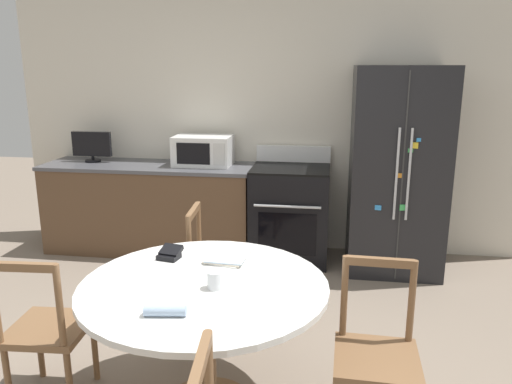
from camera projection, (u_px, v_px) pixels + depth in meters
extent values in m
cube|color=silver|center=(268.00, 122.00, 5.05)|extent=(5.20, 0.10, 2.60)
cube|color=brown|center=(151.00, 209.00, 5.09)|extent=(2.08, 0.62, 0.86)
cube|color=#4C4C51|center=(148.00, 166.00, 4.98)|extent=(2.11, 0.64, 0.03)
cube|color=black|center=(397.00, 170.00, 4.54)|extent=(0.83, 0.76, 1.86)
cube|color=#333333|center=(402.00, 180.00, 4.17)|extent=(0.01, 0.01, 1.79)
cylinder|color=silver|center=(397.00, 174.00, 4.15)|extent=(0.02, 0.02, 0.78)
cylinder|color=silver|center=(409.00, 175.00, 4.14)|extent=(0.02, 0.02, 0.78)
cube|color=orange|center=(400.00, 176.00, 4.16)|extent=(0.05, 0.01, 0.04)
cube|color=#3FB259|center=(403.00, 208.00, 4.22)|extent=(0.06, 0.02, 0.05)
cube|color=#3FB259|center=(411.00, 151.00, 4.10)|extent=(0.04, 0.01, 0.03)
cube|color=yellow|center=(414.00, 145.00, 4.09)|extent=(0.06, 0.02, 0.05)
cube|color=#338CD8|center=(378.00, 208.00, 4.26)|extent=(0.05, 0.02, 0.04)
cube|color=#338CD8|center=(419.00, 140.00, 4.07)|extent=(0.04, 0.02, 0.03)
cube|color=black|center=(290.00, 215.00, 4.85)|extent=(0.74, 0.64, 0.90)
cube|color=black|center=(287.00, 234.00, 4.56)|extent=(0.53, 0.01, 0.40)
cylinder|color=silver|center=(287.00, 207.00, 4.47)|extent=(0.61, 0.02, 0.02)
cube|color=black|center=(291.00, 168.00, 4.74)|extent=(0.74, 0.64, 0.02)
cube|color=white|center=(293.00, 154.00, 4.99)|extent=(0.74, 0.06, 0.16)
cube|color=white|center=(203.00, 150.00, 4.91)|extent=(0.56, 0.38, 0.29)
cube|color=black|center=(193.00, 154.00, 4.73)|extent=(0.32, 0.01, 0.20)
cube|color=silver|center=(219.00, 154.00, 4.70)|extent=(0.11, 0.01, 0.21)
cylinder|color=black|center=(93.00, 161.00, 5.11)|extent=(0.16, 0.16, 0.02)
cylinder|color=black|center=(93.00, 158.00, 5.10)|extent=(0.03, 0.03, 0.04)
cube|color=black|center=(92.00, 144.00, 5.07)|extent=(0.40, 0.05, 0.25)
cylinder|color=white|center=(204.00, 286.00, 2.60)|extent=(1.30, 1.30, 0.03)
cylinder|color=brown|center=(206.00, 349.00, 2.69)|extent=(0.11, 0.11, 0.70)
cube|color=brown|center=(222.00, 273.00, 3.54)|extent=(0.45, 0.45, 0.04)
cylinder|color=brown|center=(248.00, 292.00, 3.75)|extent=(0.04, 0.04, 0.41)
cylinder|color=brown|center=(243.00, 314.00, 3.42)|extent=(0.04, 0.04, 0.41)
cylinder|color=brown|center=(203.00, 290.00, 3.78)|extent=(0.04, 0.04, 0.41)
cylinder|color=brown|center=(194.00, 312.00, 3.44)|extent=(0.04, 0.04, 0.41)
cylinder|color=brown|center=(199.00, 232.00, 3.66)|extent=(0.04, 0.04, 0.45)
cylinder|color=brown|center=(189.00, 248.00, 3.33)|extent=(0.04, 0.04, 0.45)
cube|color=brown|center=(193.00, 211.00, 3.44)|extent=(0.06, 0.35, 0.04)
cube|color=brown|center=(377.00, 360.00, 2.49)|extent=(0.43, 0.43, 0.04)
cylinder|color=brown|center=(405.00, 382.00, 2.68)|extent=(0.04, 0.04, 0.41)
cylinder|color=brown|center=(340.00, 375.00, 2.74)|extent=(0.04, 0.04, 0.41)
cylinder|color=brown|center=(412.00, 301.00, 2.58)|extent=(0.04, 0.04, 0.45)
cylinder|color=brown|center=(344.00, 296.00, 2.64)|extent=(0.04, 0.04, 0.45)
cube|color=brown|center=(380.00, 262.00, 2.56)|extent=(0.35, 0.05, 0.04)
cylinder|color=brown|center=(209.00, 384.00, 1.91)|extent=(0.04, 0.04, 0.45)
cube|color=brown|center=(200.00, 363.00, 1.69)|extent=(0.07, 0.35, 0.04)
cube|color=brown|center=(50.00, 328.00, 2.79)|extent=(0.45, 0.45, 0.04)
cylinder|color=brown|center=(40.00, 346.00, 3.03)|extent=(0.04, 0.04, 0.41)
cylinder|color=brown|center=(95.00, 349.00, 3.00)|extent=(0.04, 0.04, 0.41)
cylinder|color=brown|center=(8.00, 381.00, 2.70)|extent=(0.04, 0.04, 0.41)
cylinder|color=brown|center=(70.00, 384.00, 2.67)|extent=(0.04, 0.04, 0.41)
cylinder|color=brown|center=(60.00, 305.00, 2.54)|extent=(0.04, 0.04, 0.45)
cube|color=brown|center=(22.00, 267.00, 2.50)|extent=(0.35, 0.06, 0.04)
cylinder|color=silver|center=(215.00, 280.00, 2.52)|extent=(0.08, 0.08, 0.09)
cylinder|color=#8C4C99|center=(215.00, 284.00, 2.53)|extent=(0.07, 0.07, 0.05)
cylinder|color=#A3BCDB|center=(165.00, 311.00, 2.25)|extent=(0.20, 0.08, 0.05)
cube|color=black|center=(169.00, 257.00, 2.92)|extent=(0.14, 0.12, 0.03)
cube|color=black|center=(171.00, 251.00, 2.94)|extent=(0.14, 0.12, 0.06)
cube|color=white|center=(229.00, 257.00, 2.94)|extent=(0.28, 0.34, 0.01)
cube|color=beige|center=(229.00, 255.00, 2.94)|extent=(0.26, 0.33, 0.01)
cube|color=silver|center=(229.00, 254.00, 2.94)|extent=(0.24, 0.31, 0.01)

